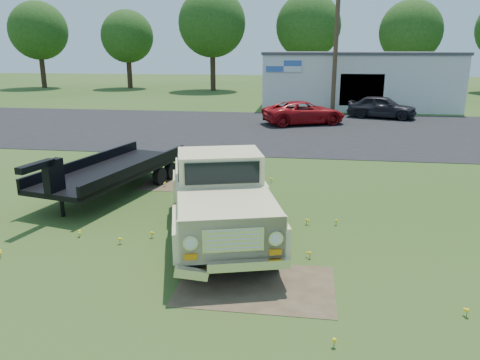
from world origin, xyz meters
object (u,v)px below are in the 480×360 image
flatbed_trailer (113,167)px  dark_sedan (382,107)px  vintage_pickup_truck (220,195)px  red_pickup (304,113)px

flatbed_trailer → dark_sedan: 21.05m
vintage_pickup_truck → dark_sedan: 22.20m
flatbed_trailer → dark_sedan: bearing=71.9°
dark_sedan → vintage_pickup_truck: bearing=179.1°
vintage_pickup_truck → flatbed_trailer: 5.04m
vintage_pickup_truck → dark_sedan: (6.73, 21.15, -0.33)m
flatbed_trailer → red_pickup: 15.95m
red_pickup → dark_sedan: size_ratio=1.14×
vintage_pickup_truck → flatbed_trailer: size_ratio=0.95×
vintage_pickup_truck → red_pickup: 18.01m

